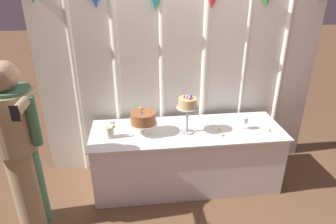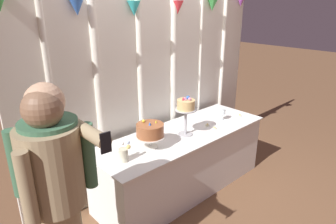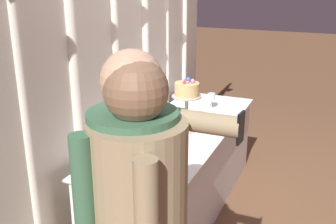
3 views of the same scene
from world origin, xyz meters
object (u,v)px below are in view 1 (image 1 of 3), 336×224
object	(u,v)px
tealight_near_right	(269,130)
wine_glass	(245,120)
flower_vase	(110,131)
tealight_near_left	(219,130)
cake_table	(187,157)
guest_man_dark_suit	(21,143)
tealight_far_left	(221,135)
cake_display_nearleft	(143,118)
cake_display_nearright	(187,106)
guest_girl_blue_dress	(17,147)

from	to	relation	value
tealight_near_right	wine_glass	bearing A→B (deg)	162.82
flower_vase	tealight_near_left	world-z (taller)	flower_vase
cake_table	tealight_near_right	xyz separation A→B (m)	(0.89, -0.14, 0.37)
wine_glass	guest_man_dark_suit	distance (m)	2.26
wine_glass	flower_vase	xyz separation A→B (m)	(-1.47, -0.01, -0.03)
flower_vase	wine_glass	bearing A→B (deg)	0.45
tealight_far_left	tealight_near_left	bearing A→B (deg)	86.08
cake_display_nearleft	guest_man_dark_suit	size ratio (longest dim) A/B	0.18
cake_table	flower_vase	bearing A→B (deg)	-175.27
flower_vase	guest_man_dark_suit	distance (m)	0.85
cake_display_nearleft	cake_display_nearright	xyz separation A→B (m)	(0.47, -0.03, 0.14)
tealight_near_left	guest_man_dark_suit	world-z (taller)	guest_man_dark_suit
cake_table	cake_display_nearleft	distance (m)	0.73
wine_glass	guest_girl_blue_dress	world-z (taller)	guest_girl_blue_dress
tealight_near_left	cake_table	bearing A→B (deg)	170.00
wine_glass	flower_vase	world-z (taller)	flower_vase
cake_display_nearleft	wine_glass	bearing A→B (deg)	-1.96
tealight_near_left	tealight_near_right	bearing A→B (deg)	-8.11
flower_vase	tealight_near_right	size ratio (longest dim) A/B	5.31
tealight_near_right	tealight_far_left	bearing A→B (deg)	-176.23
guest_man_dark_suit	flower_vase	bearing A→B (deg)	24.91
cake_display_nearright	tealight_far_left	size ratio (longest dim) A/B	8.60
tealight_far_left	tealight_near_right	world-z (taller)	tealight_near_right
tealight_far_left	guest_girl_blue_dress	bearing A→B (deg)	-171.78
tealight_near_right	cake_table	bearing A→B (deg)	171.15
flower_vase	tealight_far_left	size ratio (longest dim) A/B	3.78
cake_display_nearleft	flower_vase	size ratio (longest dim) A/B	1.55
tealight_far_left	guest_girl_blue_dress	xyz separation A→B (m)	(-1.97, -0.28, 0.16)
cake_table	tealight_near_left	size ratio (longest dim) A/B	46.50
tealight_far_left	cake_display_nearright	bearing A→B (deg)	161.02
cake_display_nearright	tealight_near_right	size ratio (longest dim) A/B	12.07
cake_display_nearleft	tealight_far_left	distance (m)	0.86
cake_table	tealight_near_right	bearing A→B (deg)	-8.85
guest_girl_blue_dress	cake_display_nearleft	bearing A→B (deg)	20.99
cake_display_nearleft	flower_vase	bearing A→B (deg)	-172.01
tealight_far_left	guest_man_dark_suit	bearing A→B (deg)	-172.70
cake_table	flower_vase	xyz separation A→B (m)	(-0.84, -0.07, 0.44)
cake_table	cake_display_nearright	size ratio (longest dim) A/B	4.85
wine_glass	guest_man_dark_suit	world-z (taller)	guest_man_dark_suit
wine_glass	guest_girl_blue_dress	distance (m)	2.29
cake_display_nearright	wine_glass	world-z (taller)	cake_display_nearright
cake_table	guest_girl_blue_dress	bearing A→B (deg)	-164.30
cake_display_nearleft	wine_glass	size ratio (longest dim) A/B	2.07
cake_table	guest_girl_blue_dress	world-z (taller)	guest_girl_blue_dress
cake_display_nearleft	guest_girl_blue_dress	size ratio (longest dim) A/B	0.18
cake_display_nearleft	flower_vase	world-z (taller)	cake_display_nearleft
guest_girl_blue_dress	tealight_near_right	bearing A→B (deg)	7.25
cake_table	tealight_far_left	bearing A→B (deg)	-27.32
cake_display_nearright	tealight_near_left	distance (m)	0.48
flower_vase	tealight_near_right	distance (m)	1.73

